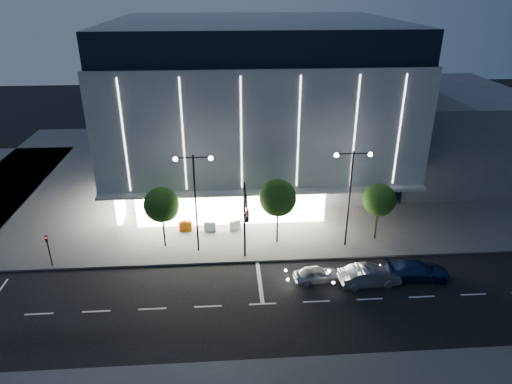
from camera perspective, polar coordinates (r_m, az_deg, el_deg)
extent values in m
plane|color=black|center=(35.56, -2.66, -12.44)|extent=(160.00, 160.00, 0.00)
cube|color=#474747|center=(56.80, 1.72, 2.58)|extent=(70.00, 40.00, 0.15)
cube|color=#4C4C51|center=(55.95, -0.30, 4.36)|extent=(28.00, 21.00, 4.00)
cube|color=gray|center=(51.86, -0.17, 11.38)|extent=(30.00, 25.00, 11.00)
cube|color=black|center=(50.71, -0.18, 19.10)|extent=(29.40, 24.50, 3.00)
cube|color=white|center=(43.63, -3.10, -1.81)|extent=(18.00, 0.40, 3.60)
cube|color=white|center=(49.54, -15.81, 0.59)|extent=(0.40, 10.00, 3.60)
cube|color=gray|center=(41.96, 0.97, 0.27)|extent=(30.00, 2.00, 0.30)
cube|color=white|center=(39.82, 1.05, 7.23)|extent=(24.00, 0.06, 10.00)
cube|color=#4C4C51|center=(60.88, 22.03, 7.21)|extent=(16.00, 20.00, 10.00)
cylinder|color=black|center=(37.73, -1.44, -3.72)|extent=(0.18, 0.18, 7.00)
cylinder|color=black|center=(33.56, -1.27, -0.82)|extent=(0.14, 5.80, 0.14)
cube|color=black|center=(34.45, -1.32, -1.22)|extent=(0.28, 0.18, 0.85)
cube|color=black|center=(32.31, -1.11, -3.07)|extent=(0.28, 0.18, 0.85)
sphere|color=#FF0C0C|center=(34.31, -1.53, -0.77)|extent=(0.14, 0.14, 0.14)
cylinder|color=black|center=(38.40, -7.52, -1.73)|extent=(0.16, 0.16, 9.00)
cylinder|color=black|center=(36.76, -8.98, 4.26)|extent=(1.40, 0.10, 0.10)
cylinder|color=black|center=(36.66, -6.79, 4.33)|extent=(1.40, 0.10, 0.10)
sphere|color=white|center=(36.86, -10.05, 4.07)|extent=(0.36, 0.36, 0.36)
sphere|color=white|center=(36.66, -5.69, 4.22)|extent=(0.36, 0.36, 0.36)
cylinder|color=black|center=(39.69, 11.55, -1.12)|extent=(0.16, 0.16, 9.00)
cylinder|color=black|center=(37.86, 11.08, 4.71)|extent=(1.40, 0.10, 0.10)
cylinder|color=black|center=(38.24, 13.11, 4.72)|extent=(1.40, 0.10, 0.10)
sphere|color=white|center=(37.72, 10.03, 4.56)|extent=(0.36, 0.36, 0.36)
sphere|color=white|center=(38.49, 14.10, 4.59)|extent=(0.36, 0.36, 0.36)
cylinder|color=black|center=(41.13, -24.42, -6.78)|extent=(0.12, 0.12, 3.00)
cube|color=black|center=(40.56, -24.72, -5.33)|extent=(0.22, 0.16, 0.55)
sphere|color=#FF0C0C|center=(40.40, -24.80, -5.22)|extent=(0.10, 0.10, 0.10)
cylinder|color=black|center=(40.80, -11.46, -4.50)|extent=(0.16, 0.16, 3.78)
sphere|color=#15390F|center=(39.73, -11.74, -1.57)|extent=(3.02, 3.02, 3.02)
sphere|color=#15390F|center=(40.11, -11.22, -2.13)|extent=(2.16, 2.16, 2.16)
sphere|color=#15390F|center=(39.78, -12.08, -2.09)|extent=(1.94, 1.94, 1.94)
cylinder|color=black|center=(40.57, 2.68, -3.93)|extent=(0.16, 0.16, 4.06)
sphere|color=#15390F|center=(39.44, 2.75, -0.75)|extent=(3.25, 3.25, 3.25)
sphere|color=#15390F|center=(39.90, 3.13, -1.36)|extent=(2.32, 2.32, 2.32)
sphere|color=#15390F|center=(39.43, 2.40, -1.31)|extent=(2.09, 2.09, 2.09)
cylinder|color=black|center=(42.59, 14.82, -3.65)|extent=(0.16, 0.16, 3.64)
sphere|color=#15390F|center=(41.61, 15.15, -0.93)|extent=(2.91, 2.91, 2.91)
sphere|color=#15390F|center=(42.09, 15.37, -1.44)|extent=(2.08, 2.08, 2.08)
sphere|color=#15390F|center=(41.53, 14.84, -1.42)|extent=(1.87, 1.87, 1.87)
imported|color=#AEB2B6|center=(36.68, 7.57, -10.16)|extent=(3.77, 1.86, 1.23)
imported|color=#9C9DA3|center=(36.99, 13.96, -10.12)|extent=(4.86, 2.05, 1.56)
imported|color=navy|center=(38.81, 19.51, -9.19)|extent=(5.12, 2.31, 1.45)
cube|color=#D2660B|center=(43.42, -8.71, -4.24)|extent=(1.13, 0.43, 1.00)
cube|color=silver|center=(43.01, -5.76, -4.36)|extent=(1.12, 0.39, 1.00)
cube|color=#E6470C|center=(43.48, -8.89, -4.21)|extent=(1.12, 0.63, 1.00)
cube|color=white|center=(43.08, -2.65, -4.20)|extent=(1.11, 0.65, 1.00)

